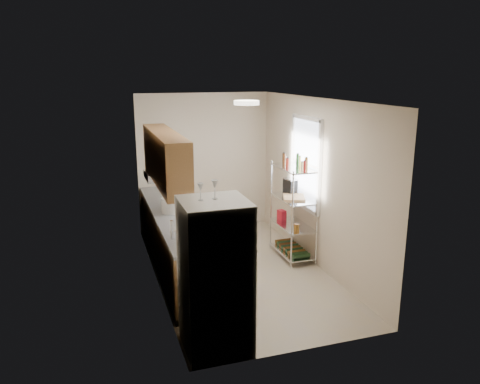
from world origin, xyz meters
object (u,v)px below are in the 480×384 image
object	(u,v)px
refrigerator	(215,277)
espresso_machine	(290,186)
frying_pan_large	(170,206)
cutting_board	(294,197)
rice_cooker	(171,205)

from	to	relation	value
refrigerator	espresso_machine	size ratio (longest dim) A/B	6.60
frying_pan_large	refrigerator	bearing A→B (deg)	-87.32
cutting_board	espresso_machine	size ratio (longest dim) A/B	1.68
rice_cooker	frying_pan_large	bearing A→B (deg)	82.68
rice_cooker	espresso_machine	xyz separation A→B (m)	(2.00, 0.09, 0.12)
refrigerator	cutting_board	distance (m)	2.84
frying_pan_large	espresso_machine	distance (m)	1.99
refrigerator	cutting_board	size ratio (longest dim) A/B	3.92
refrigerator	rice_cooker	size ratio (longest dim) A/B	5.98
refrigerator	frying_pan_large	bearing A→B (deg)	90.93
refrigerator	frying_pan_large	xyz separation A→B (m)	(-0.04, 2.57, 0.07)
rice_cooker	cutting_board	xyz separation A→B (m)	(1.95, -0.19, 0.01)
espresso_machine	refrigerator	bearing A→B (deg)	-142.81
rice_cooker	espresso_machine	bearing A→B (deg)	2.57
cutting_board	espresso_machine	xyz separation A→B (m)	(0.06, 0.28, 0.11)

